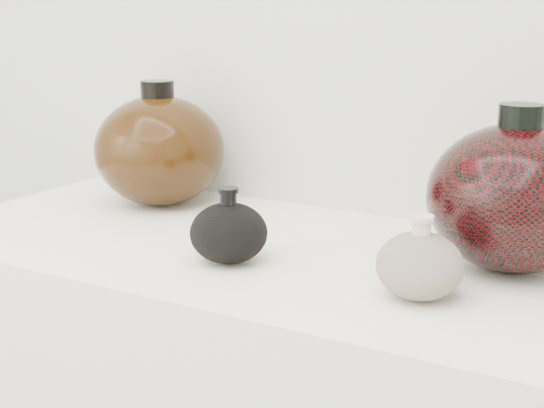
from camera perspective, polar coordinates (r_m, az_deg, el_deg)
The scene contains 4 objects.
black_gourd_vase at distance 1.05m, azimuth -3.28°, elevation -2.14°, with size 0.11×0.11×0.11m.
cream_gourd_vase at distance 0.94m, azimuth 11.06°, elevation -4.53°, with size 0.12×0.12×0.10m.
left_round_pot at distance 1.37m, azimuth -8.46°, elevation 4.05°, with size 0.24×0.24×0.22m.
right_round_pot at distance 1.06m, azimuth 17.82°, elevation 0.50°, with size 0.30×0.30×0.22m.
Camera 1 is at (0.49, 0.02, 1.24)m, focal length 50.00 mm.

